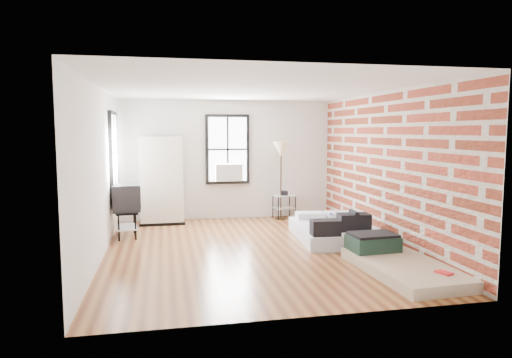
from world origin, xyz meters
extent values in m
plane|color=#5B2E18|center=(0.00, 0.00, 0.00)|extent=(6.00, 6.00, 0.00)
cube|color=silver|center=(0.00, 3.00, 1.40)|extent=(5.00, 0.01, 2.80)
cube|color=silver|center=(0.00, -3.00, 1.40)|extent=(5.00, 0.01, 2.80)
cube|color=silver|center=(-2.50, 0.00, 1.40)|extent=(0.01, 6.00, 2.80)
cube|color=maroon|center=(2.50, 0.00, 1.40)|extent=(0.02, 6.00, 2.80)
cube|color=white|center=(0.00, 0.00, 2.80)|extent=(5.00, 6.00, 0.01)
cube|color=white|center=(0.00, 2.95, 1.65)|extent=(0.90, 0.02, 1.50)
cube|color=black|center=(-0.48, 2.97, 1.65)|extent=(0.07, 0.08, 1.64)
cube|color=black|center=(0.48, 2.97, 1.65)|extent=(0.07, 0.08, 1.64)
cube|color=black|center=(0.00, 2.97, 2.44)|extent=(0.90, 0.08, 0.07)
cube|color=black|center=(0.00, 2.97, 0.86)|extent=(0.90, 0.08, 0.07)
cube|color=black|center=(0.00, 2.94, 1.65)|extent=(0.04, 0.02, 1.50)
cube|color=black|center=(0.00, 2.94, 1.65)|extent=(0.90, 0.02, 0.04)
cube|color=silver|center=(0.00, 2.83, 1.12)|extent=(0.62, 0.30, 0.40)
cube|color=white|center=(-2.45, 1.80, 1.65)|extent=(0.02, 0.90, 1.50)
cube|color=black|center=(-2.47, 1.32, 1.65)|extent=(0.08, 0.07, 1.64)
cube|color=black|center=(-2.47, 2.29, 1.65)|extent=(0.08, 0.07, 1.64)
cube|color=black|center=(-2.47, 1.80, 2.44)|extent=(0.08, 0.90, 0.07)
cube|color=black|center=(-2.47, 1.80, 0.86)|extent=(0.08, 0.90, 0.07)
cube|color=black|center=(-2.44, 1.80, 1.65)|extent=(0.02, 0.04, 1.50)
cube|color=black|center=(-2.44, 1.80, 1.65)|extent=(0.02, 0.90, 0.04)
cube|color=silver|center=(1.75, 0.49, 0.13)|extent=(1.61, 2.08, 0.26)
cube|color=silver|center=(1.50, 1.29, 0.32)|extent=(0.60, 0.41, 0.12)
cube|color=silver|center=(2.12, 1.24, 0.32)|extent=(0.60, 0.41, 0.12)
cube|color=black|center=(1.92, 0.01, 0.42)|extent=(0.60, 0.38, 0.31)
cylinder|color=black|center=(1.92, 0.01, 0.59)|extent=(0.11, 0.37, 0.08)
cube|color=black|center=(1.27, -0.25, 0.39)|extent=(0.52, 0.35, 0.27)
cylinder|color=#A8C8D9|center=(1.64, 0.45, 0.37)|extent=(0.07, 0.07, 0.23)
cylinder|color=blue|center=(1.64, 0.45, 0.50)|extent=(0.04, 0.04, 0.03)
cube|color=#C6AD8F|center=(1.95, -1.77, 0.08)|extent=(1.19, 2.10, 0.16)
cube|color=#142E24|center=(1.80, -1.03, 0.28)|extent=(0.78, 0.58, 0.24)
cube|color=black|center=(1.80, -1.03, 0.42)|extent=(0.74, 0.53, 0.04)
cube|color=red|center=(2.20, -2.35, 0.17)|extent=(0.21, 0.25, 0.03)
cube|color=black|center=(-1.55, 2.65, 0.03)|extent=(1.01, 0.60, 0.06)
cube|color=beige|center=(-1.55, 2.65, 1.01)|extent=(0.96, 0.55, 1.90)
cylinder|color=black|center=(1.13, 2.52, 0.27)|extent=(0.02, 0.02, 0.55)
cylinder|color=black|center=(1.56, 2.59, 0.27)|extent=(0.02, 0.02, 0.55)
cylinder|color=black|center=(1.08, 2.85, 0.27)|extent=(0.02, 0.02, 0.55)
cylinder|color=black|center=(1.51, 2.92, 0.27)|extent=(0.02, 0.02, 0.55)
cube|color=silver|center=(1.32, 2.72, 0.55)|extent=(0.55, 0.47, 0.02)
cube|color=silver|center=(1.32, 2.72, 0.25)|extent=(0.53, 0.45, 0.02)
cube|color=black|center=(1.32, 2.72, 0.61)|extent=(0.15, 0.20, 0.10)
cylinder|color=black|center=(1.22, 2.65, 0.01)|extent=(0.26, 0.26, 0.03)
cylinder|color=black|center=(1.22, 2.65, 0.82)|extent=(0.03, 0.03, 1.58)
cone|color=#D2C386|center=(1.22, 2.65, 1.66)|extent=(0.39, 0.39, 0.35)
cylinder|color=black|center=(-2.34, 1.10, 0.26)|extent=(0.03, 0.03, 0.51)
cylinder|color=black|center=(-2.03, 1.13, 0.26)|extent=(0.03, 0.03, 0.51)
cylinder|color=black|center=(-2.41, 1.71, 0.26)|extent=(0.03, 0.03, 0.51)
cylinder|color=black|center=(-2.10, 1.75, 0.26)|extent=(0.03, 0.03, 0.51)
cube|color=black|center=(-2.22, 1.42, 0.51)|extent=(0.49, 0.78, 0.03)
cube|color=silver|center=(-2.22, 1.42, 0.21)|extent=(0.47, 0.76, 0.02)
cube|color=black|center=(-2.22, 1.42, 0.78)|extent=(0.57, 0.65, 0.51)
cube|color=black|center=(-1.96, 1.45, 0.78)|extent=(0.07, 0.49, 0.41)
camera|label=1|loc=(-1.48, -7.71, 2.08)|focal=32.00mm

